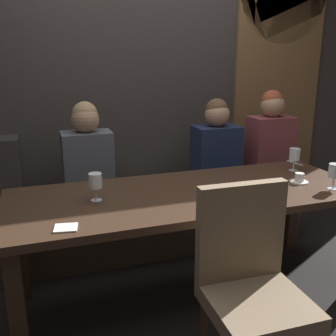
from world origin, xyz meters
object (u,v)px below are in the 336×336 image
dining_table (190,205)px  espresso_cup (299,179)px  wine_glass_end_right (295,155)px  banquette_bench (157,224)px  wine_glass_near_right (95,182)px  wine_glass_center_front (335,172)px  diner_far_end (270,142)px  diner_bearded (216,149)px  fork_on_table (295,163)px  diner_redhead (88,158)px  chair_near_side (250,277)px

dining_table → espresso_cup: (0.75, -0.07, 0.11)m
wine_glass_end_right → banquette_bench: bearing=149.6°
wine_glass_near_right → wine_glass_center_front: 1.46m
diner_far_end → espresso_cup: (-0.26, -0.75, -0.08)m
diner_bearded → diner_far_end: diner_far_end is taller
espresso_cup → wine_glass_end_right: bearing=61.2°
diner_far_end → wine_glass_center_front: size_ratio=5.04×
wine_glass_center_front → diner_far_end: bearing=81.2°
wine_glass_end_right → fork_on_table: wine_glass_end_right is taller
diner_bearded → wine_glass_end_right: diner_bearded is taller
espresso_cup → fork_on_table: bearing=56.6°
wine_glass_center_front → fork_on_table: (0.16, 0.60, -0.11)m
diner_redhead → diner_far_end: diner_far_end is taller
wine_glass_center_front → espresso_cup: 0.23m
dining_table → banquette_bench: bearing=90.0°
wine_glass_end_right → espresso_cup: bearing=-118.8°
fork_on_table → espresso_cup: bearing=-131.0°
espresso_cup → fork_on_table: size_ratio=0.71×
banquette_bench → wine_glass_center_front: bearing=-48.0°
chair_near_side → diner_far_end: bearing=54.6°
dining_table → diner_bearded: diner_bearded is taller
diner_redhead → wine_glass_center_front: size_ratio=4.78×
banquette_bench → wine_glass_center_front: size_ratio=15.24×
diner_far_end → wine_glass_end_right: bearing=-103.5°
banquette_bench → wine_glass_near_right: (-0.57, -0.67, 0.62)m
chair_near_side → diner_bearded: (0.49, 1.41, 0.26)m
fork_on_table → dining_table: bearing=-169.0°
diner_far_end → wine_glass_near_right: diner_far_end is taller
dining_table → wine_glass_near_right: wine_glass_near_right is taller
banquette_bench → chair_near_side: chair_near_side is taller
wine_glass_near_right → diner_redhead: bearing=86.0°
diner_redhead → wine_glass_end_right: size_ratio=4.78×
dining_table → diner_far_end: bearing=34.1°
banquette_bench → wine_glass_near_right: size_ratio=15.24×
banquette_bench → wine_glass_center_front: 1.43m
wine_glass_end_right → wine_glass_center_front: size_ratio=1.00×
espresso_cup → diner_bearded: bearing=107.7°
wine_glass_center_front → fork_on_table: bearing=75.0°
wine_glass_near_right → chair_near_side: bearing=-52.1°
dining_table → diner_far_end: 1.23m
chair_near_side → espresso_cup: 1.00m
fork_on_table → wine_glass_near_right: bearing=-176.3°
chair_near_side → diner_bearded: bearing=70.6°
dining_table → diner_redhead: size_ratio=2.81×
dining_table → fork_on_table: (1.02, 0.34, 0.09)m
banquette_bench → diner_far_end: size_ratio=3.02×
chair_near_side → diner_redhead: size_ratio=1.25×
dining_table → wine_glass_end_right: wine_glass_end_right is taller
dining_table → wine_glass_center_front: size_ratio=13.41×
dining_table → fork_on_table: size_ratio=12.94×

